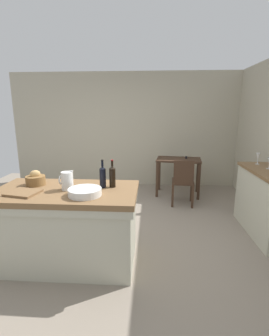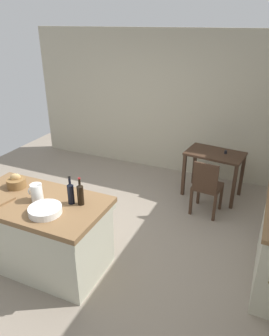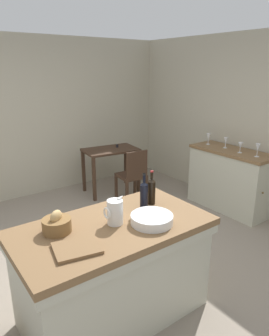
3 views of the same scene
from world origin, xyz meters
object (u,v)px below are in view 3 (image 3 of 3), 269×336
object	(u,v)px
wine_glass_middle	(226,141)
wine_glass_left	(240,146)
wooden_chair	(133,175)
wine_glass_far_left	(258,148)
bread_basket	(57,224)
wine_bottle_amber	(144,194)
side_cabinet	(229,180)
wine_bottle_dark	(152,191)
writing_desk	(111,156)
cutting_board	(77,248)
pitcher	(115,212)
island_table	(114,268)
wine_glass_right	(209,137)
wash_bowl	(152,219)

from	to	relation	value
wine_glass_middle	wine_glass_left	bearing A→B (deg)	-101.34
wooden_chair	wine_glass_far_left	bearing A→B (deg)	-54.81
bread_basket	wine_glass_left	bearing A→B (deg)	9.87
wooden_chair	wine_bottle_amber	world-z (taller)	wine_bottle_amber
side_cabinet	wine_bottle_dark	world-z (taller)	wine_bottle_dark
writing_desk	bread_basket	bearing A→B (deg)	-129.67
cutting_board	pitcher	bearing A→B (deg)	21.70
wine_glass_left	wooden_chair	bearing A→B (deg)	130.42
island_table	wine_glass_right	xyz separation A→B (m)	(2.60, 1.29, 0.58)
island_table	side_cabinet	distance (m)	2.75
pitcher	wine_bottle_dark	xyz separation A→B (m)	(0.49, 0.13, 0.03)
bread_basket	wine_glass_middle	world-z (taller)	wine_glass_middle
wine_bottle_dark	pitcher	bearing A→B (deg)	-164.94
wine_bottle_dark	wine_glass_left	size ratio (longest dim) A/B	2.10
wine_glass_left	cutting_board	bearing A→B (deg)	-164.26
wooden_chair	wine_glass_middle	bearing A→B (deg)	-39.51
island_table	side_cabinet	xyz separation A→B (m)	(2.62, 0.84, -0.01)
island_table	wine_bottle_amber	xyz separation A→B (m)	(0.40, 0.11, 0.54)
island_table	wash_bowl	bearing A→B (deg)	-32.14
island_table	wash_bowl	size ratio (longest dim) A/B	4.62
wooden_chair	wine_glass_left	bearing A→B (deg)	-49.58
side_cabinet	writing_desk	bearing A→B (deg)	123.33
wash_bowl	bread_basket	size ratio (longest dim) A/B	1.55
island_table	writing_desk	bearing A→B (deg)	58.49
cutting_board	wine_bottle_amber	xyz separation A→B (m)	(0.80, 0.28, 0.12)
writing_desk	bread_basket	distance (m)	3.05
side_cabinet	wine_glass_far_left	world-z (taller)	wine_glass_far_left
cutting_board	wine_bottle_amber	size ratio (longest dim) A/B	0.97
wine_glass_far_left	wine_bottle_amber	bearing A→B (deg)	-172.24
writing_desk	wooden_chair	xyz separation A→B (m)	(0.02, -0.62, -0.17)
side_cabinet	writing_desk	xyz separation A→B (m)	(-1.09, 1.66, 0.17)
wine_bottle_dark	wine_bottle_amber	world-z (taller)	wine_bottle_amber
pitcher	wash_bowl	xyz separation A→B (m)	(0.24, -0.17, -0.07)
wine_glass_middle	wine_glass_right	xyz separation A→B (m)	(-0.03, 0.31, 0.01)
cutting_board	wine_bottle_dark	bearing A→B (deg)	18.22
wash_bowl	wine_glass_far_left	world-z (taller)	wine_glass_far_left
wine_bottle_amber	wine_glass_right	size ratio (longest dim) A/B	1.86
wash_bowl	bread_basket	distance (m)	0.75
wooden_chair	wine_glass_middle	xyz separation A→B (m)	(1.08, -0.89, 0.57)
wine_glass_right	wash_bowl	bearing A→B (deg)	-148.01
wine_bottle_amber	wine_glass_right	world-z (taller)	wine_bottle_amber
wooden_chair	wine_glass_middle	size ratio (longest dim) A/B	5.53
writing_desk	bread_basket	size ratio (longest dim) A/B	4.30
pitcher	wine_glass_left	size ratio (longest dim) A/B	1.60
writing_desk	wash_bowl	world-z (taller)	wash_bowl
writing_desk	wooden_chair	size ratio (longest dim) A/B	1.09
side_cabinet	wine_glass_far_left	size ratio (longest dim) A/B	7.07
wash_bowl	wine_bottle_amber	world-z (taller)	wine_bottle_amber
wine_bottle_dark	wine_glass_middle	distance (m)	2.28
side_cabinet	wooden_chair	bearing A→B (deg)	135.86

